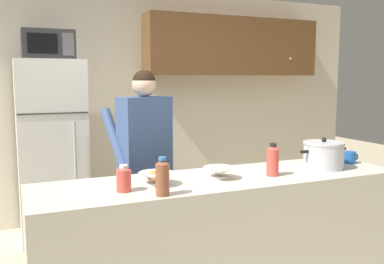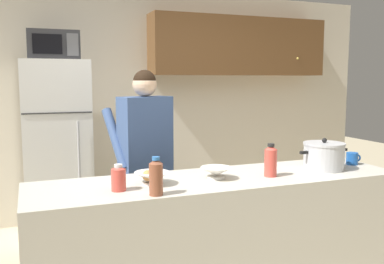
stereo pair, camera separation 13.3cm
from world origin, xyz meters
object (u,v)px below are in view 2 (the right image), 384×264
at_px(bottle_near_edge, 271,161).
at_px(bottle_far_corner, 119,178).
at_px(refrigerator, 57,149).
at_px(microwave, 53,46).
at_px(cooking_pot, 324,156).
at_px(bread_bowl, 152,177).
at_px(bottle_mid_counter, 156,177).
at_px(coffee_mug, 352,159).
at_px(empty_bowl, 216,172).
at_px(person_near_pot, 145,146).

bearing_deg(bottle_near_edge, bottle_far_corner, 179.93).
height_order(refrigerator, microwave, microwave).
height_order(cooking_pot, bread_bowl, cooking_pot).
xyz_separation_m(refrigerator, bread_bowl, (0.47, -1.86, 0.08)).
height_order(bottle_near_edge, bottle_far_corner, bottle_near_edge).
xyz_separation_m(microwave, cooking_pot, (1.78, -1.86, -0.89)).
relative_size(microwave, bottle_far_corner, 2.96).
height_order(cooking_pot, bottle_mid_counter, cooking_pot).
xyz_separation_m(coffee_mug, bottle_far_corner, (-1.88, -0.12, 0.03)).
height_order(empty_bowl, bottle_mid_counter, bottle_mid_counter).
distance_m(person_near_pot, bottle_far_corner, 0.95).
bearing_deg(bread_bowl, bottle_near_edge, -5.21).
height_order(refrigerator, bottle_near_edge, refrigerator).
bearing_deg(bottle_mid_counter, bread_bowl, 79.18).
bearing_deg(bottle_far_corner, person_near_pot, 65.58).
bearing_deg(cooking_pot, bottle_near_edge, -173.33).
distance_m(coffee_mug, bottle_mid_counter, 1.72).
xyz_separation_m(coffee_mug, empty_bowl, (-1.20, -0.06, -0.00)).
distance_m(person_near_pot, bottle_near_edge, 1.09).
bearing_deg(bottle_mid_counter, coffee_mug, 10.04).
height_order(empty_bowl, bottle_far_corner, bottle_far_corner).
relative_size(refrigerator, empty_bowl, 8.25).
bearing_deg(person_near_pot, empty_bowl, -70.52).
distance_m(coffee_mug, bottle_near_edge, 0.83).
distance_m(person_near_pot, coffee_mug, 1.66).
bearing_deg(bread_bowl, microwave, 104.23).
xyz_separation_m(empty_bowl, bottle_far_corner, (-0.67, -0.07, 0.03)).
xyz_separation_m(cooking_pot, bottle_near_edge, (-0.49, -0.06, 0.01)).
distance_m(person_near_pot, bottle_mid_counter, 1.06).
relative_size(refrigerator, bottle_far_corner, 10.92).
bearing_deg(bread_bowl, bottle_far_corner, -162.23).
xyz_separation_m(cooking_pot, coffee_mug, (0.33, 0.07, -0.05)).
relative_size(bread_bowl, empty_bowl, 1.07).
xyz_separation_m(microwave, coffee_mug, (2.11, -1.79, -0.95)).
bearing_deg(coffee_mug, bread_bowl, -178.29).
height_order(bottle_near_edge, bottle_mid_counter, bottle_near_edge).
xyz_separation_m(bottle_near_edge, bottle_far_corner, (-1.06, 0.00, -0.03)).
relative_size(cooking_pot, bottle_near_edge, 1.81).
bearing_deg(coffee_mug, cooking_pot, -168.54).
bearing_deg(cooking_pot, bottle_mid_counter, -170.30).
relative_size(coffee_mug, bottle_far_corner, 0.81).
distance_m(microwave, bottle_far_corner, 2.14).
bearing_deg(bottle_mid_counter, bottle_far_corner, 135.89).
distance_m(cooking_pot, bottle_far_corner, 1.55).
distance_m(refrigerator, bread_bowl, 1.92).
bearing_deg(refrigerator, empty_bowl, -64.02).
relative_size(refrigerator, microwave, 3.69).
xyz_separation_m(bottle_near_edge, bottle_mid_counter, (-0.87, -0.18, -0.00)).
xyz_separation_m(person_near_pot, bread_bowl, (-0.16, -0.79, -0.07)).
bearing_deg(person_near_pot, bottle_far_corner, -114.42).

